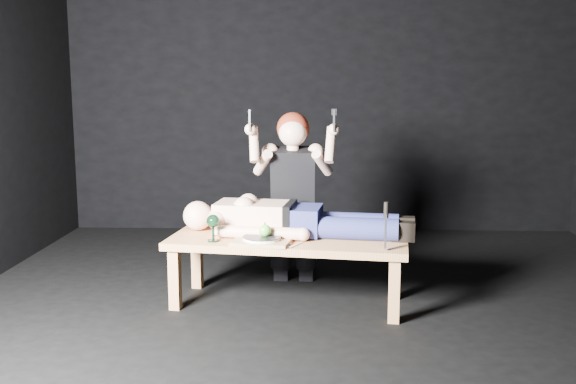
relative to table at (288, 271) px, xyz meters
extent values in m
plane|color=black|center=(0.25, -0.20, -0.23)|extent=(5.00, 5.00, 0.00)
plane|color=black|center=(0.25, 2.30, 1.27)|extent=(5.00, 0.00, 5.00)
cube|color=tan|center=(0.00, 0.00, 0.00)|extent=(1.63, 0.79, 0.45)
cube|color=#A88051|center=(-0.16, -0.14, 0.24)|extent=(0.40, 0.32, 0.02)
cylinder|color=white|center=(-0.16, -0.14, 0.26)|extent=(0.28, 0.28, 0.02)
sphere|color=#4CA529|center=(-0.14, -0.13, 0.30)|extent=(0.08, 0.08, 0.08)
cube|color=#B2B2B7|center=(-0.34, -0.10, 0.23)|extent=(0.03, 0.17, 0.01)
cube|color=#B2B2B7|center=(0.06, -0.20, 0.23)|extent=(0.09, 0.15, 0.01)
cube|color=#B2B2B7|center=(-0.02, -0.12, 0.23)|extent=(0.09, 0.15, 0.01)
camera|label=1|loc=(0.16, -4.17, 1.21)|focal=40.47mm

